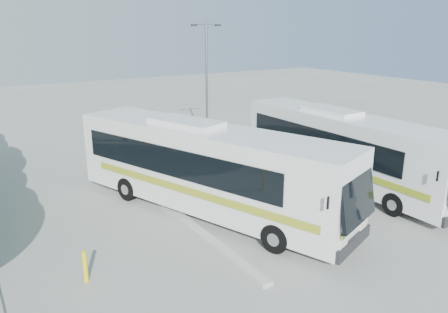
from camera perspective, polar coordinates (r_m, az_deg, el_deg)
ground at (r=19.59m, az=0.31°, el=-6.56°), size 100.00×100.00×0.00m
kerb_divider at (r=20.20m, az=-8.32°, el=-5.78°), size 0.40×16.00×0.15m
coach_main at (r=18.40m, az=-2.30°, el=-1.38°), size 6.99×13.44×3.70m
coach_adjacent at (r=22.64m, az=15.47°, el=1.20°), size 2.68×12.66×3.51m
lamppost at (r=27.99m, az=-2.28°, el=9.89°), size 1.97×0.32×8.04m
bollard at (r=14.70m, az=-17.69°, el=-13.51°), size 0.16×0.16×1.06m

